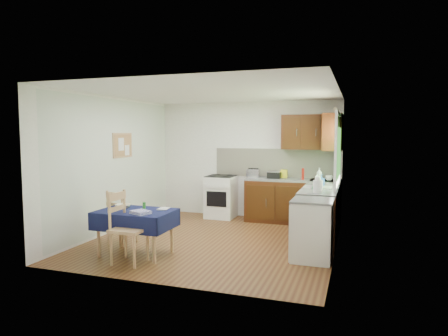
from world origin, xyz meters
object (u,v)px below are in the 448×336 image
(chair_near, at_px, (126,225))
(toaster, at_px, (253,173))
(dining_table, at_px, (136,217))
(sandwich_press, at_px, (274,175))
(chair_far, at_px, (120,216))
(dish_rack, at_px, (318,186))
(kettle, at_px, (318,185))

(chair_near, bearing_deg, toaster, -16.54)
(dining_table, height_order, toaster, toaster)
(dining_table, relative_size, sandwich_press, 4.23)
(chair_near, bearing_deg, sandwich_press, -23.18)
(chair_near, distance_m, sandwich_press, 3.65)
(dining_table, xyz_separation_m, chair_far, (-0.54, 0.43, -0.10))
(toaster, xyz_separation_m, sandwich_press, (0.44, 0.02, -0.02))
(chair_near, relative_size, sandwich_press, 3.84)
(chair_near, distance_m, dish_rack, 3.24)
(sandwich_press, bearing_deg, dining_table, -102.32)
(chair_near, bearing_deg, kettle, -57.43)
(toaster, relative_size, kettle, 1.00)
(chair_far, relative_size, sandwich_press, 3.37)
(dish_rack, relative_size, kettle, 1.77)
(dining_table, height_order, sandwich_press, sandwich_press)
(toaster, bearing_deg, chair_near, -89.96)
(dish_rack, bearing_deg, toaster, 148.33)
(sandwich_press, bearing_deg, dish_rack, -36.05)
(chair_far, distance_m, chair_near, 1.02)
(dining_table, xyz_separation_m, dish_rack, (2.50, 1.73, 0.35))
(dining_table, bearing_deg, toaster, 91.04)
(chair_near, xyz_separation_m, sandwich_press, (1.43, 3.33, 0.44))
(dining_table, distance_m, dish_rack, 3.06)
(chair_near, height_order, toaster, toaster)
(dish_rack, bearing_deg, chair_near, -130.72)
(dish_rack, bearing_deg, chair_far, -148.52)
(dish_rack, bearing_deg, dining_table, -137.02)
(chair_far, relative_size, dish_rack, 1.96)
(chair_far, bearing_deg, sandwich_press, -117.47)
(chair_near, bearing_deg, chair_far, 37.72)
(toaster, distance_m, sandwich_press, 0.44)
(chair_far, bearing_deg, kettle, -154.34)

